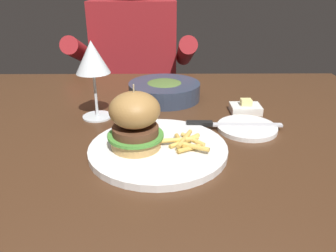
% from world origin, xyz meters
% --- Properties ---
extents(dining_table, '(1.35, 0.96, 0.74)m').
position_xyz_m(dining_table, '(0.00, 0.00, 0.66)').
color(dining_table, '#472B19').
rests_on(dining_table, ground).
extents(main_plate, '(0.28, 0.28, 0.01)m').
position_xyz_m(main_plate, '(0.04, -0.12, 0.75)').
color(main_plate, white).
rests_on(main_plate, dining_table).
extents(burger_sandwich, '(0.11, 0.11, 0.13)m').
position_xyz_m(burger_sandwich, '(-0.00, -0.12, 0.81)').
color(burger_sandwich, tan).
rests_on(burger_sandwich, main_plate).
extents(fries_pile, '(0.10, 0.09, 0.02)m').
position_xyz_m(fries_pile, '(0.10, -0.12, 0.76)').
color(fries_pile, '#EABC5B').
rests_on(fries_pile, main_plate).
extents(wine_glass, '(0.08, 0.08, 0.19)m').
position_xyz_m(wine_glass, '(-0.11, 0.06, 0.88)').
color(wine_glass, silver).
rests_on(wine_glass, dining_table).
extents(bread_plate, '(0.14, 0.14, 0.01)m').
position_xyz_m(bread_plate, '(0.25, -0.02, 0.74)').
color(bread_plate, white).
rests_on(bread_plate, dining_table).
extents(table_knife, '(0.22, 0.02, 0.01)m').
position_xyz_m(table_knife, '(0.20, -0.01, 0.75)').
color(table_knife, silver).
rests_on(table_knife, bread_plate).
extents(butter_dish, '(0.08, 0.06, 0.04)m').
position_xyz_m(butter_dish, '(0.27, 0.09, 0.75)').
color(butter_dish, white).
rests_on(butter_dish, dining_table).
extents(soup_bowl, '(0.20, 0.20, 0.05)m').
position_xyz_m(soup_bowl, '(0.06, 0.20, 0.77)').
color(soup_bowl, '#2D384C').
rests_on(soup_bowl, dining_table).
extents(diner_person, '(0.51, 0.36, 1.18)m').
position_xyz_m(diner_person, '(-0.08, 0.76, 0.56)').
color(diner_person, '#282833').
rests_on(diner_person, ground).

